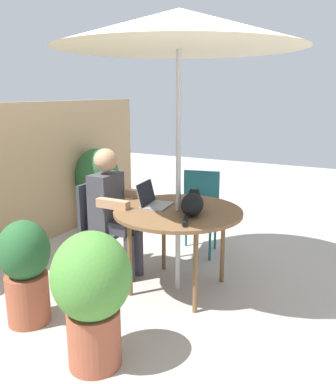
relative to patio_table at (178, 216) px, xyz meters
The scene contains 12 objects.
ground_plane 0.69m from the patio_table, ahead, with size 14.00×14.00×0.00m, color #ADA399.
fence_back 2.00m from the patio_table, 90.00° to the left, with size 4.53×0.08×1.65m, color tan.
patio_table is the anchor object (origin of this frame).
patio_umbrella 1.54m from the patio_table, ahead, with size 2.02×2.02×2.39m.
chair_occupied 0.87m from the patio_table, 90.00° to the left, with size 0.40×0.40×0.90m.
chair_empty 0.98m from the patio_table, 11.96° to the left, with size 0.47×0.47×0.90m.
person_seated 0.70m from the patio_table, 90.00° to the left, with size 0.48×0.48×1.24m.
laptop 0.30m from the patio_table, 89.02° to the left, with size 0.33×0.28×0.21m.
cat 0.21m from the patio_table, 101.08° to the right, with size 0.63×0.31×0.17m.
potted_plant_near_fence 2.11m from the patio_table, 56.73° to the left, with size 0.58×0.58×1.03m.
potted_plant_by_chair 1.22m from the patio_table, behind, with size 0.51×0.51×0.92m.
potted_plant_corner 1.32m from the patio_table, 142.89° to the left, with size 0.39×0.39×0.83m.
Camera 1 is at (-3.08, -1.51, 1.76)m, focal length 38.19 mm.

